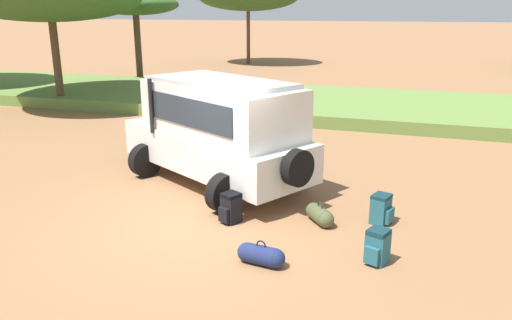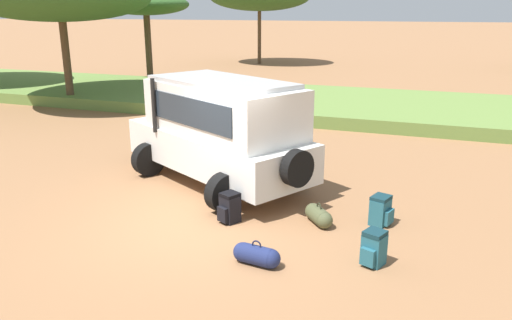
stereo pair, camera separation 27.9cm
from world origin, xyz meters
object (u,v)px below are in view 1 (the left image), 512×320
(backpack_cluster_center, at_px, (377,247))
(duffel_bag_soft_canvas, at_px, (261,255))
(safari_vehicle, at_px, (218,130))
(duffel_bag_low_black_case, at_px, (320,215))
(backpack_near_rear_wheel, at_px, (231,208))
(backpack_beside_front_wheel, at_px, (381,209))
(acacia_tree_left_mid, at_px, (135,5))

(backpack_cluster_center, bearing_deg, duffel_bag_soft_canvas, -160.06)
(safari_vehicle, bearing_deg, duffel_bag_soft_canvas, -57.82)
(duffel_bag_low_black_case, bearing_deg, backpack_near_rear_wheel, -162.86)
(safari_vehicle, relative_size, backpack_cluster_center, 9.22)
(duffel_bag_low_black_case, bearing_deg, duffel_bag_soft_canvas, -106.74)
(backpack_near_rear_wheel, xyz_separation_m, duffel_bag_low_black_case, (1.62, 0.50, -0.12))
(backpack_beside_front_wheel, xyz_separation_m, backpack_cluster_center, (0.07, -1.63, 0.00))
(duffel_bag_soft_canvas, bearing_deg, backpack_near_rear_wheel, 127.10)
(backpack_near_rear_wheel, relative_size, duffel_bag_low_black_case, 0.87)
(backpack_near_rear_wheel, height_order, duffel_bag_soft_canvas, backpack_near_rear_wheel)
(backpack_beside_front_wheel, xyz_separation_m, backpack_near_rear_wheel, (-2.73, -0.87, 0.01))
(backpack_beside_front_wheel, height_order, acacia_tree_left_mid, acacia_tree_left_mid)
(backpack_near_rear_wheel, bearing_deg, safari_vehicle, 118.34)
(backpack_cluster_center, bearing_deg, safari_vehicle, 144.79)
(backpack_cluster_center, bearing_deg, backpack_near_rear_wheel, 164.87)
(duffel_bag_low_black_case, relative_size, duffel_bag_soft_canvas, 0.83)
(backpack_near_rear_wheel, distance_m, duffel_bag_low_black_case, 1.70)
(backpack_beside_front_wheel, bearing_deg, acacia_tree_left_mid, 133.41)
(safari_vehicle, relative_size, backpack_beside_front_wheel, 9.37)
(backpack_beside_front_wheel, distance_m, duffel_bag_low_black_case, 1.17)
(backpack_cluster_center, distance_m, backpack_near_rear_wheel, 2.90)
(safari_vehicle, xyz_separation_m, backpack_near_rear_wheel, (1.06, -1.97, -1.01))
(safari_vehicle, relative_size, duffel_bag_soft_canvas, 6.53)
(safari_vehicle, height_order, backpack_beside_front_wheel, safari_vehicle)
(backpack_cluster_center, distance_m, duffel_bag_low_black_case, 1.73)
(backpack_cluster_center, relative_size, duffel_bag_low_black_case, 0.86)
(duffel_bag_soft_canvas, relative_size, acacia_tree_left_mid, 0.17)
(backpack_beside_front_wheel, xyz_separation_m, duffel_bag_soft_canvas, (-1.68, -2.26, -0.12))
(safari_vehicle, relative_size, backpack_near_rear_wheel, 9.07)
(duffel_bag_soft_canvas, bearing_deg, backpack_cluster_center, 19.94)
(acacia_tree_left_mid, bearing_deg, backpack_near_rear_wheel, -54.17)
(backpack_beside_front_wheel, relative_size, backpack_cluster_center, 0.98)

